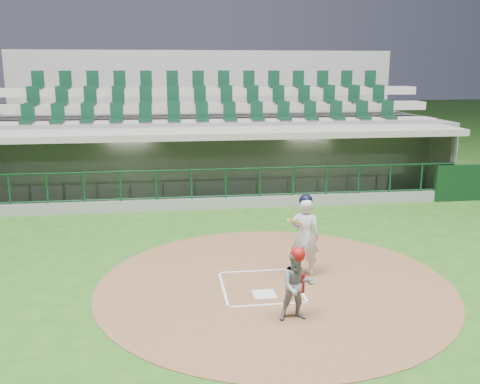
{
  "coord_description": "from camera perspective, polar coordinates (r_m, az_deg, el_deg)",
  "views": [
    {
      "loc": [
        -1.77,
        -10.17,
        4.3
      ],
      "look_at": [
        -0.02,
        2.6,
        1.3
      ],
      "focal_mm": 40.0,
      "sensor_mm": 36.0,
      "label": 1
    }
  ],
  "objects": [
    {
      "name": "dugout_structure",
      "position": [
        18.39,
        -1.9,
        2.64
      ],
      "size": [
        16.4,
        3.7,
        3.0
      ],
      "color": "slate",
      "rests_on": "ground"
    },
    {
      "name": "dirt_circle",
      "position": [
        11.05,
        3.66,
        -9.8
      ],
      "size": [
        7.2,
        7.2,
        0.01
      ],
      "primitive_type": "cylinder",
      "color": "brown",
      "rests_on": "ground"
    },
    {
      "name": "batter",
      "position": [
        11.31,
        6.92,
        -4.54
      ],
      "size": [
        0.9,
        0.95,
        1.75
      ],
      "color": "silver",
      "rests_on": "dirt_circle"
    },
    {
      "name": "batter_box_chalk",
      "position": [
        10.9,
        2.2,
        -10.04
      ],
      "size": [
        1.55,
        1.8,
        0.01
      ],
      "color": "white",
      "rests_on": "ground"
    },
    {
      "name": "seating_deck",
      "position": [
        21.34,
        -3.0,
        5.35
      ],
      "size": [
        17.0,
        6.72,
        5.15
      ],
      "color": "slate",
      "rests_on": "ground"
    },
    {
      "name": "ground",
      "position": [
        11.18,
        1.93,
        -9.53
      ],
      "size": [
        120.0,
        120.0,
        0.0
      ],
      "primitive_type": "plane",
      "color": "#224F16",
      "rests_on": "ground"
    },
    {
      "name": "catcher",
      "position": [
        9.4,
        6.11,
        -9.77
      ],
      "size": [
        0.61,
        0.47,
        1.33
      ],
      "color": "gray",
      "rests_on": "dirt_circle"
    },
    {
      "name": "home_plate",
      "position": [
        10.54,
        2.58,
        -10.86
      ],
      "size": [
        0.43,
        0.43,
        0.02
      ],
      "primitive_type": "cube",
      "color": "silver",
      "rests_on": "dirt_circle"
    }
  ]
}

